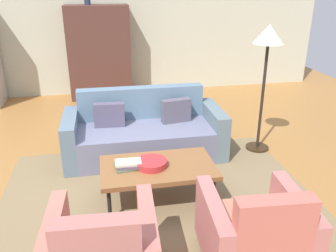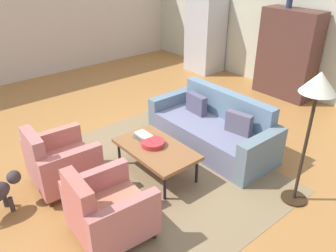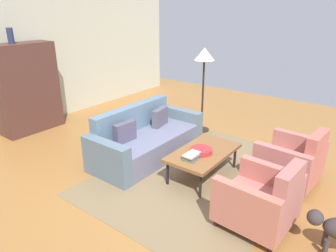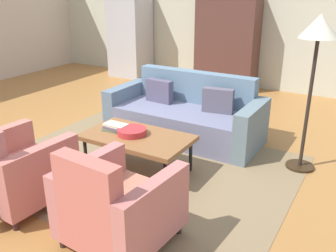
{
  "view_description": "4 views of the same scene",
  "coord_description": "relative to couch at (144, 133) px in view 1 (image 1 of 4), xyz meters",
  "views": [
    {
      "loc": [
        -0.05,
        -3.59,
        2.23
      ],
      "look_at": [
        0.69,
        0.28,
        0.6
      ],
      "focal_mm": 37.95,
      "sensor_mm": 36.0,
      "label": 1
    },
    {
      "loc": [
        3.65,
        -2.78,
        2.89
      ],
      "look_at": [
        0.24,
        0.07,
        0.52
      ],
      "focal_mm": 36.36,
      "sensor_mm": 36.0,
      "label": 2
    },
    {
      "loc": [
        -3.21,
        -2.45,
        2.47
      ],
      "look_at": [
        0.37,
        0.26,
        0.72
      ],
      "focal_mm": 33.0,
      "sensor_mm": 36.0,
      "label": 3
    },
    {
      "loc": [
        2.68,
        -3.44,
        2.0
      ],
      "look_at": [
        0.75,
        -0.15,
        0.53
      ],
      "focal_mm": 39.49,
      "sensor_mm": 36.0,
      "label": 4
    }
  ],
  "objects": [
    {
      "name": "book_stack",
      "position": [
        -0.31,
        -1.17,
        0.17
      ],
      "size": [
        0.29,
        0.23,
        0.08
      ],
      "color": "#546C4F",
      "rests_on": "coffee_table"
    },
    {
      "name": "cabinet",
      "position": [
        -0.52,
        2.7,
        0.61
      ],
      "size": [
        1.2,
        0.51,
        1.8
      ],
      "color": "#512F28",
      "rests_on": "ground"
    },
    {
      "name": "fruit_bowl",
      "position": [
        -0.07,
        -1.19,
        0.17
      ],
      "size": [
        0.33,
        0.33,
        0.07
      ],
      "primitive_type": "cylinder",
      "color": "#B62C30",
      "rests_on": "coffee_table"
    },
    {
      "name": "coffee_table",
      "position": [
        -0.0,
        -1.19,
        0.1
      ],
      "size": [
        1.2,
        0.7,
        0.42
      ],
      "color": "black",
      "rests_on": "ground"
    },
    {
      "name": "armchair_right",
      "position": [
        0.59,
        -2.35,
        0.06
      ],
      "size": [
        0.85,
        0.85,
        0.88
      ],
      "rotation": [
        0.0,
        0.0,
        -0.07
      ],
      "color": "#332212",
      "rests_on": "ground"
    },
    {
      "name": "wall_back",
      "position": [
        -0.47,
        3.05,
        1.11
      ],
      "size": [
        9.26,
        0.12,
        2.8
      ],
      "primitive_type": "cube",
      "color": "beige",
      "rests_on": "ground"
    },
    {
      "name": "floor_lamp",
      "position": [
        1.6,
        -0.19,
        1.16
      ],
      "size": [
        0.4,
        0.4,
        1.72
      ],
      "color": "black",
      "rests_on": "ground"
    },
    {
      "name": "couch",
      "position": [
        0.0,
        0.0,
        0.0
      ],
      "size": [
        2.1,
        0.91,
        0.86
      ],
      "rotation": [
        0.0,
        0.0,
        3.14
      ],
      "color": "slate",
      "rests_on": "ground"
    },
    {
      "name": "area_rug",
      "position": [
        -0.0,
        -1.14,
        -0.28
      ],
      "size": [
        3.4,
        2.6,
        0.01
      ],
      "primitive_type": "cube",
      "color": "olive",
      "rests_on": "ground"
    },
    {
      "name": "ground_plane",
      "position": [
        -0.47,
        -0.85,
        -0.29
      ],
      "size": [
        11.11,
        11.11,
        0.0
      ],
      "primitive_type": "plane",
      "color": "#A77037"
    }
  ]
}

